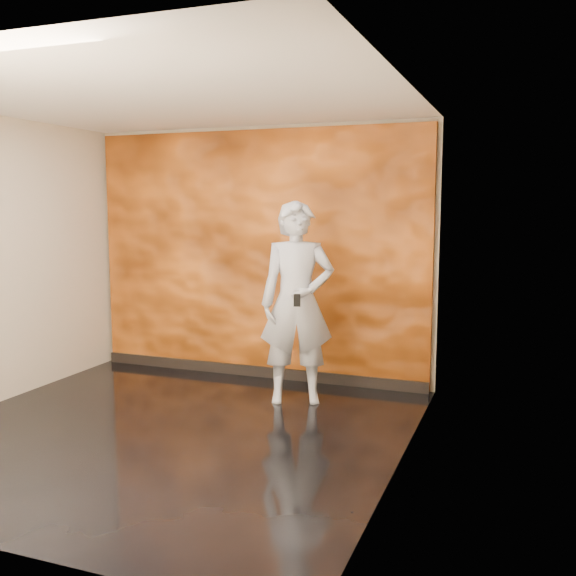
% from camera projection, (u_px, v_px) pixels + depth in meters
% --- Properties ---
extents(room, '(4.02, 4.02, 2.81)m').
position_uv_depth(room, '(163.00, 270.00, 5.34)').
color(room, black).
rests_on(room, ground).
extents(feature_wall, '(3.90, 0.06, 2.75)m').
position_uv_depth(feature_wall, '(257.00, 255.00, 7.17)').
color(feature_wall, orange).
rests_on(feature_wall, ground).
extents(baseboard, '(3.90, 0.04, 0.12)m').
position_uv_depth(baseboard, '(256.00, 371.00, 7.30)').
color(baseboard, black).
rests_on(baseboard, ground).
extents(man, '(0.84, 0.70, 1.98)m').
position_uv_depth(man, '(297.00, 303.00, 6.27)').
color(man, '#9DA0AB').
rests_on(man, ground).
extents(phone, '(0.07, 0.03, 0.12)m').
position_uv_depth(phone, '(297.00, 300.00, 5.99)').
color(phone, black).
rests_on(phone, man).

